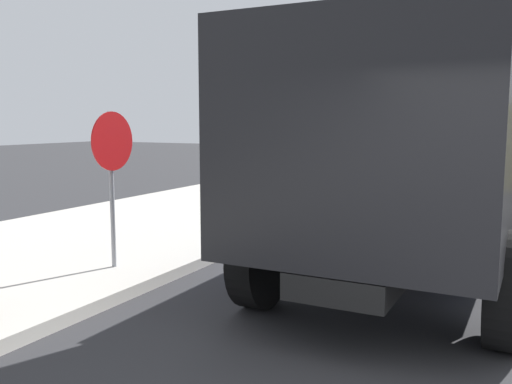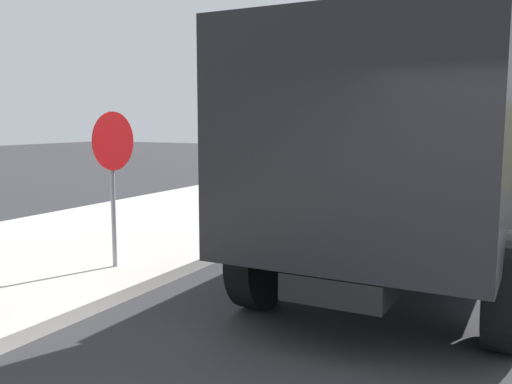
{
  "view_description": "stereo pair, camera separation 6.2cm",
  "coord_description": "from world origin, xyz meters",
  "views": [
    {
      "loc": [
        -2.38,
        -0.14,
        2.08
      ],
      "look_at": [
        3.27,
        2.75,
        1.25
      ],
      "focal_mm": 38.69,
      "sensor_mm": 36.0,
      "label": 1
    },
    {
      "loc": [
        -2.36,
        -0.2,
        2.08
      ],
      "look_at": [
        3.27,
        2.75,
        1.25
      ],
      "focal_mm": 38.69,
      "sensor_mm": 36.0,
      "label": 2
    }
  ],
  "objects": [
    {
      "name": "dump_truck_blue",
      "position": [
        5.08,
        1.29,
        1.61
      ],
      "size": [
        7.01,
        2.82,
        3.0
      ],
      "color": "#1E3899",
      "rests_on": "ground"
    },
    {
      "name": "stop_sign",
      "position": [
        3.11,
        4.76,
        1.56
      ],
      "size": [
        0.76,
        0.08,
        2.04
      ],
      "color": "gray",
      "rests_on": "sidewalk_curb"
    }
  ]
}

